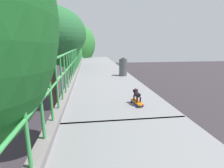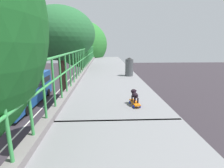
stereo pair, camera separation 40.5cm
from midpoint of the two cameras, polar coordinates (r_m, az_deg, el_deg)
name	(u,v)px [view 1 (the left image)]	position (r m, az deg, el deg)	size (l,w,h in m)	color
overpass_deck	(131,149)	(2.89, 2.03, -21.22)	(2.68, 33.28, 0.36)	gray
green_railing	(44,129)	(2.77, -26.00, -13.62)	(0.20, 31.62, 1.20)	gray
city_bus	(11,92)	(21.55, -31.25, -2.19)	(2.62, 10.46, 3.36)	#1B4E96
roadside_tree_mid	(50,35)	(10.75, -21.17, 14.95)	(4.11, 4.11, 9.11)	brown
roadside_tree_far	(69,44)	(19.50, -14.77, 12.74)	(5.63, 5.63, 9.44)	brown
toy_skateboard	(137,102)	(4.18, 5.66, -6.07)	(0.23, 0.50, 0.09)	orange
small_dog	(137,94)	(4.16, 5.55, -3.33)	(0.17, 0.36, 0.29)	black
litter_bin	(123,66)	(7.83, 2.25, 5.91)	(0.37, 0.37, 0.84)	#4B4E52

